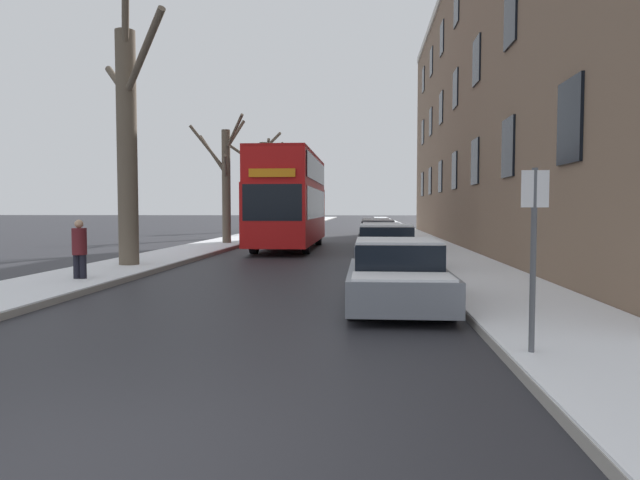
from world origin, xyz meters
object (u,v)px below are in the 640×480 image
parked_car_1 (386,250)px  bare_tree_left_3 (286,187)px  pedestrian_left_sidewalk (80,249)px  double_decker_bus (290,196)px  parked_car_2 (381,241)px  bare_tree_left_0 (128,139)px  parked_car_3 (378,234)px  street_sign_post (533,252)px  parked_car_0 (397,275)px  oncoming_van (301,219)px  bare_tree_left_2 (263,185)px  parked_car_4 (376,230)px  bare_tree_left_1 (225,181)px

parked_car_1 → bare_tree_left_3: bearing=102.8°
bare_tree_left_3 → pedestrian_left_sidewalk: (0.06, -37.44, -2.93)m
double_decker_bus → parked_car_2: bearing=-47.0°
bare_tree_left_0 → parked_car_1: (7.87, 0.14, -3.34)m
parked_car_3 → street_sign_post: street_sign_post is taller
bare_tree_left_0 → parked_car_1: bare_tree_left_0 is taller
parked_car_0 → oncoming_van: (-5.15, 29.29, 0.58)m
bare_tree_left_2 → oncoming_van: size_ratio=1.29×
parked_car_4 → pedestrian_left_sidewalk: bearing=-109.9°
parked_car_1 → parked_car_4: parked_car_1 is taller
bare_tree_left_0 → parked_car_0: (7.87, -6.06, -3.39)m
oncoming_van → pedestrian_left_sidewalk: (-2.49, -26.74, -0.30)m
bare_tree_left_0 → bare_tree_left_2: bearing=89.5°
bare_tree_left_1 → double_decker_bus: 4.00m
parked_car_0 → parked_car_1: (-0.00, 6.20, 0.06)m
pedestrian_left_sidewalk → bare_tree_left_2: bearing=-92.4°
double_decker_bus → pedestrian_left_sidewalk: (-3.48, -13.14, -1.59)m
bare_tree_left_0 → oncoming_van: size_ratio=1.65×
bare_tree_left_1 → parked_car_4: bare_tree_left_1 is taller
parked_car_2 → oncoming_van: bearing=105.9°
bare_tree_left_3 → street_sign_post: (9.10, -43.97, -2.44)m
bare_tree_left_0 → street_sign_post: size_ratio=3.78×
double_decker_bus → bare_tree_left_3: bearing=98.3°
oncoming_van → parked_car_3: bearing=-66.4°
pedestrian_left_sidewalk → street_sign_post: size_ratio=0.68×
parked_car_0 → parked_car_3: (-0.00, 17.51, 0.02)m
parked_car_0 → bare_tree_left_1: bearing=113.7°
parked_car_0 → pedestrian_left_sidewalk: (-7.64, 2.56, 0.28)m
bare_tree_left_1 → parked_car_2: 10.22m
oncoming_van → bare_tree_left_2: bearing=-153.0°
double_decker_bus → street_sign_post: 20.47m
parked_car_0 → parked_car_4: bearing=90.0°
street_sign_post → parked_car_4: bearing=92.9°
double_decker_bus → oncoming_van: size_ratio=1.90×
bare_tree_left_1 → parked_car_4: (7.67, 6.19, -2.69)m
bare_tree_left_2 → parked_car_4: size_ratio=1.57×
parked_car_1 → pedestrian_left_sidewalk: pedestrian_left_sidewalk is taller
bare_tree_left_1 → pedestrian_left_sidewalk: (0.03, -14.88, -2.42)m
parked_car_0 → parked_car_2: parked_car_2 is taller
bare_tree_left_2 → parked_car_3: 13.33m
bare_tree_left_1 → street_sign_post: size_ratio=2.73×
bare_tree_left_0 → parked_car_4: 19.55m
pedestrian_left_sidewalk → street_sign_post: (9.03, -6.53, 0.48)m
bare_tree_left_1 → street_sign_post: 23.33m
bare_tree_left_3 → parked_car_1: (7.71, -33.79, -3.15)m
bare_tree_left_1 → oncoming_van: 12.31m
bare_tree_left_2 → parked_car_2: size_ratio=1.72×
double_decker_bus → parked_car_2: size_ratio=2.51×
parked_car_1 → parked_car_4: bearing=90.0°
bare_tree_left_2 → oncoming_van: (2.51, 1.28, -2.36)m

